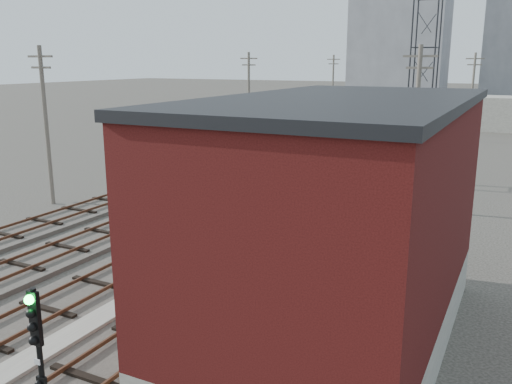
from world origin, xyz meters
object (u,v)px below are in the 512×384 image
Objects in this scene: switch_stand at (263,195)px; car_grey at (233,133)px; car_red at (247,136)px; signal_mast at (39,364)px; car_silver at (237,140)px; site_trailer at (300,134)px.

car_grey is (-14.68, 22.90, 0.07)m from switch_stand.
switch_stand reaches higher than car_red.
signal_mast is 41.98m from car_silver.
car_red is at bearing -166.22° from site_trailer.
car_red is (-12.49, 21.96, 0.04)m from switch_stand.
car_grey is at bearing 72.09° from car_red.
signal_mast is 0.61× the size of site_trailer.
car_grey is (-8.17, 1.28, -0.52)m from site_trailer.
car_silver is at bearing -159.57° from car_grey.
car_red is 0.81× the size of car_grey.
switch_stand is at bearing -145.03° from car_red.
car_grey reaches higher than car_red.
car_grey is (-19.64, 43.34, -1.53)m from signal_mast.
site_trailer reaches higher than switch_stand.
site_trailer is at bearing 105.25° from signal_mast.
signal_mast is 2.87× the size of switch_stand.
signal_mast is at bearing -152.29° from car_red.
car_silver reaches higher than switch_stand.
switch_stand is 0.21× the size of site_trailer.
car_silver is (-11.60, 18.11, 0.12)m from switch_stand.
site_trailer is at bearing -43.28° from car_silver.
signal_mast reaches higher than car_grey.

